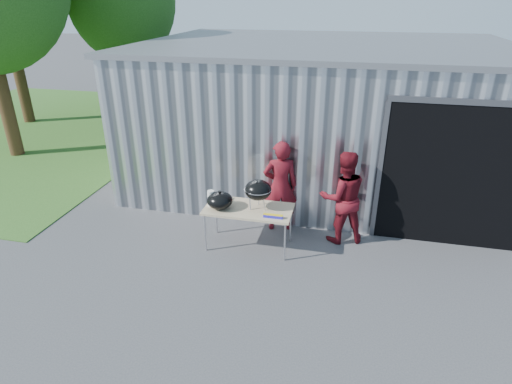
% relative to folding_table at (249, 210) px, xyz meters
% --- Properties ---
extents(ground, '(80.00, 80.00, 0.00)m').
position_rel_folding_table_xyz_m(ground, '(0.07, -0.81, -0.71)').
color(ground, '#404043').
extents(building, '(8.20, 6.20, 3.10)m').
position_rel_folding_table_xyz_m(building, '(0.99, 3.78, 0.83)').
color(building, silver).
rests_on(building, ground).
extents(grass_patch, '(10.00, 12.00, 0.02)m').
position_rel_folding_table_xyz_m(grass_patch, '(-8.93, 5.19, -0.70)').
color(grass_patch, '#2D591E').
rests_on(grass_patch, ground).
extents(folding_table, '(1.50, 0.75, 0.75)m').
position_rel_folding_table_xyz_m(folding_table, '(0.00, 0.00, 0.00)').
color(folding_table, tan).
rests_on(folding_table, ground).
extents(kettle_grill, '(0.46, 0.46, 0.94)m').
position_rel_folding_table_xyz_m(kettle_grill, '(0.16, 0.04, 0.46)').
color(kettle_grill, black).
rests_on(kettle_grill, folding_table).
extents(grill_lid, '(0.44, 0.44, 0.32)m').
position_rel_folding_table_xyz_m(grill_lid, '(-0.48, -0.10, 0.18)').
color(grill_lid, black).
rests_on(grill_lid, folding_table).
extents(paper_towels, '(0.12, 0.12, 0.28)m').
position_rel_folding_table_xyz_m(paper_towels, '(-0.65, -0.05, 0.18)').
color(paper_towels, white).
rests_on(paper_towels, folding_table).
extents(white_tub, '(0.20, 0.15, 0.10)m').
position_rel_folding_table_xyz_m(white_tub, '(-0.55, 0.20, 0.09)').
color(white_tub, white).
rests_on(white_tub, folding_table).
extents(foil_box, '(0.32, 0.05, 0.06)m').
position_rel_folding_table_xyz_m(foil_box, '(0.47, -0.25, 0.07)').
color(foil_box, '#221DBC').
rests_on(foil_box, folding_table).
extents(person_cook, '(0.72, 0.57, 1.74)m').
position_rel_folding_table_xyz_m(person_cook, '(0.41, 0.76, 0.16)').
color(person_cook, maroon).
rests_on(person_cook, ground).
extents(person_bystander, '(0.99, 0.87, 1.70)m').
position_rel_folding_table_xyz_m(person_bystander, '(1.55, 0.58, 0.14)').
color(person_bystander, maroon).
rests_on(person_bystander, ground).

